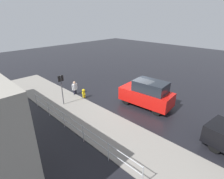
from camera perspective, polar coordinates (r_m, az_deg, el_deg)
ground_plane at (r=14.43m, az=6.52°, el=-3.42°), size 60.00×60.00×0.00m
kerb_strip at (r=11.79m, az=-6.44°, el=-9.85°), size 24.00×3.20×0.04m
moving_hatchback at (r=13.22m, az=11.40°, el=-1.39°), size 4.03×2.02×2.06m
fire_hydrant at (r=14.73m, az=-9.21°, el=-1.29°), size 0.42×0.31×0.80m
pedestrian at (r=15.40m, az=-12.08°, el=0.73°), size 0.28×0.57×1.22m
metal_railing at (r=10.35m, az=-12.72°, el=-10.81°), size 9.69×0.04×1.05m
sign_post at (r=13.49m, az=-16.15°, el=1.18°), size 0.07×0.44×2.40m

